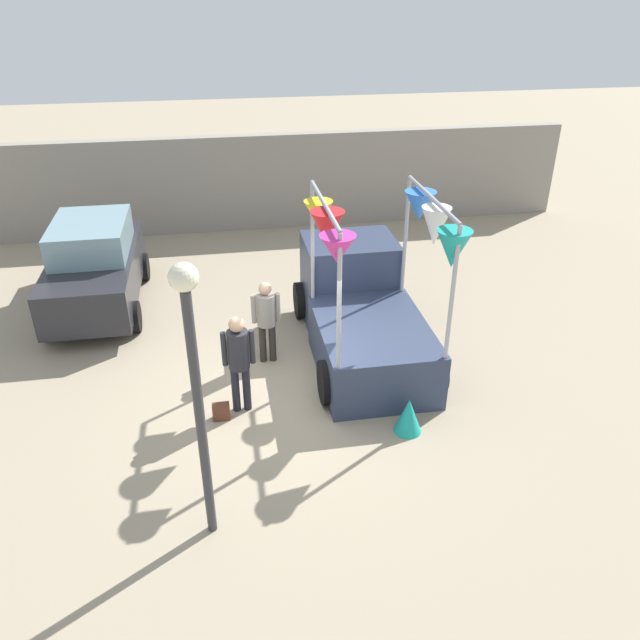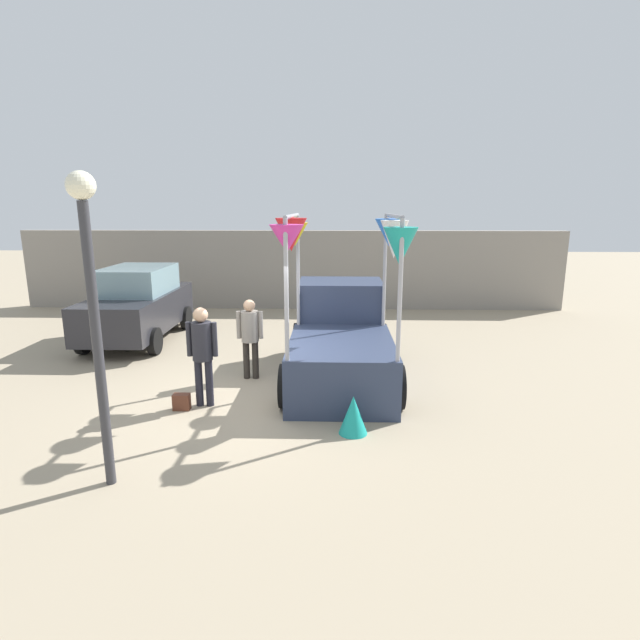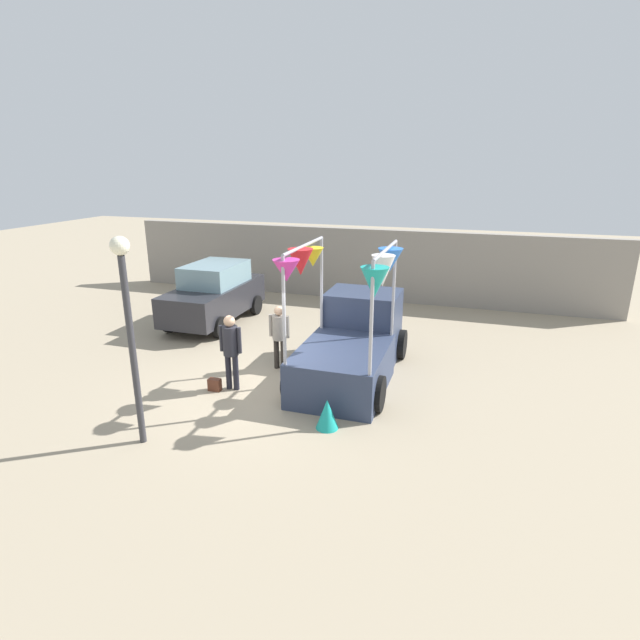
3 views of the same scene
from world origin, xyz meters
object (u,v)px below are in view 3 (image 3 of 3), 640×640
(parked_car, at_px, (214,294))
(handbag, at_px, (215,385))
(vendor_truck, at_px, (354,338))
(person_customer, at_px, (231,345))
(person_vendor, at_px, (279,331))
(street_lamp, at_px, (128,313))
(folded_kite_bundle_teal, at_px, (327,414))

(parked_car, distance_m, handbag, 5.17)
(vendor_truck, relative_size, person_customer, 2.37)
(person_vendor, xyz_separation_m, handbag, (-0.92, -1.63, -0.83))
(vendor_truck, bearing_deg, street_lamp, -124.96)
(vendor_truck, height_order, street_lamp, street_lamp)
(person_customer, bearing_deg, street_lamp, -102.28)
(folded_kite_bundle_teal, bearing_deg, street_lamp, -154.17)
(parked_car, height_order, person_vendor, parked_car)
(person_customer, xyz_separation_m, person_vendor, (0.57, 1.43, -0.09))
(person_customer, bearing_deg, folded_kite_bundle_teal, -21.83)
(handbag, bearing_deg, person_vendor, 60.45)
(vendor_truck, bearing_deg, folded_kite_bundle_teal, -86.54)
(person_customer, height_order, person_vendor, person_customer)
(parked_car, height_order, folded_kite_bundle_teal, parked_car)
(person_vendor, height_order, street_lamp, street_lamp)
(vendor_truck, xyz_separation_m, street_lamp, (-2.92, -4.18, 1.56))
(handbag, height_order, folded_kite_bundle_teal, folded_kite_bundle_teal)
(person_customer, xyz_separation_m, handbag, (-0.35, -0.20, -0.91))
(parked_car, xyz_separation_m, person_vendor, (3.37, -2.86, 0.02))
(street_lamp, relative_size, folded_kite_bundle_teal, 6.29)
(vendor_truck, bearing_deg, person_vendor, -172.37)
(parked_car, bearing_deg, street_lamp, -71.69)
(person_customer, bearing_deg, person_vendor, 68.14)
(person_customer, relative_size, folded_kite_bundle_teal, 2.90)
(person_vendor, relative_size, street_lamp, 0.43)
(person_customer, distance_m, handbag, 1.00)
(handbag, relative_size, folded_kite_bundle_teal, 0.47)
(parked_car, bearing_deg, person_vendor, -40.31)
(vendor_truck, height_order, person_vendor, vendor_truck)
(street_lamp, bearing_deg, person_vendor, 74.13)
(vendor_truck, height_order, person_customer, vendor_truck)
(vendor_truck, relative_size, folded_kite_bundle_teal, 6.87)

